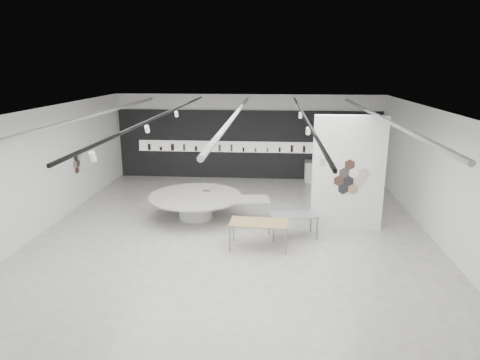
# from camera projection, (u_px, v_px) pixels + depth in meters

# --- Properties ---
(room) EXTENTS (12.02, 14.02, 3.82)m
(room) POSITION_uv_depth(u_px,v_px,m) (230.00, 170.00, 12.55)
(room) COLOR #B9B6AE
(room) RESTS_ON ground
(back_wall_display) EXTENTS (11.80, 0.27, 3.10)m
(back_wall_display) POSITION_uv_depth(u_px,v_px,m) (246.00, 145.00, 19.36)
(back_wall_display) COLOR black
(back_wall_display) RESTS_ON ground
(partition_column) EXTENTS (2.20, 0.38, 3.60)m
(partition_column) POSITION_uv_depth(u_px,v_px,m) (348.00, 173.00, 13.31)
(partition_column) COLOR white
(partition_column) RESTS_ON ground
(display_island) EXTENTS (4.29, 3.50, 0.81)m
(display_island) POSITION_uv_depth(u_px,v_px,m) (198.00, 203.00, 14.50)
(display_island) COLOR white
(display_island) RESTS_ON ground
(sample_table_wood) EXTENTS (1.69, 0.90, 0.77)m
(sample_table_wood) POSITION_uv_depth(u_px,v_px,m) (259.00, 224.00, 12.10)
(sample_table_wood) COLOR #9D8551
(sample_table_wood) RESTS_ON ground
(sample_table_stone) EXTENTS (1.52, 0.99, 0.72)m
(sample_table_stone) POSITION_uv_depth(u_px,v_px,m) (293.00, 216.00, 12.86)
(sample_table_stone) COLOR gray
(sample_table_stone) RESTS_ON ground
(kitchen_counter) EXTENTS (1.65, 0.65, 1.30)m
(kitchen_counter) POSITION_uv_depth(u_px,v_px,m) (323.00, 172.00, 18.99)
(kitchen_counter) COLOR white
(kitchen_counter) RESTS_ON ground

